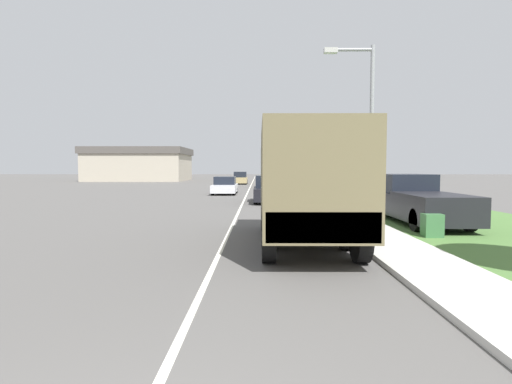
{
  "coord_description": "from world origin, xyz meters",
  "views": [
    {
      "loc": [
        0.98,
        -1.39,
        2.1
      ],
      "look_at": [
        0.88,
        10.89,
        1.36
      ],
      "focal_mm": 28.0,
      "sensor_mm": 36.0,
      "label": 1
    }
  ],
  "objects_px": {
    "military_truck": "(304,181)",
    "car_nearest_ahead": "(269,190)",
    "car_fourth_ahead": "(240,179)",
    "pickup_truck": "(417,200)",
    "car_third_ahead": "(270,180)",
    "car_second_ahead": "(225,186)",
    "lamp_post": "(365,117)"
  },
  "relations": [
    {
      "from": "military_truck",
      "to": "car_nearest_ahead",
      "type": "bearing_deg",
      "value": 92.63
    },
    {
      "from": "car_fourth_ahead",
      "to": "pickup_truck",
      "type": "bearing_deg",
      "value": -76.9
    },
    {
      "from": "car_third_ahead",
      "to": "car_nearest_ahead",
      "type": "bearing_deg",
      "value": -91.79
    },
    {
      "from": "car_third_ahead",
      "to": "car_fourth_ahead",
      "type": "xyz_separation_m",
      "value": [
        -3.62,
        8.84,
        -0.06
      ]
    },
    {
      "from": "car_nearest_ahead",
      "to": "car_third_ahead",
      "type": "bearing_deg",
      "value": 88.21
    },
    {
      "from": "car_nearest_ahead",
      "to": "car_second_ahead",
      "type": "distance_m",
      "value": 8.28
    },
    {
      "from": "pickup_truck",
      "to": "lamp_post",
      "type": "distance_m",
      "value": 4.2
    },
    {
      "from": "lamp_post",
      "to": "car_second_ahead",
      "type": "bearing_deg",
      "value": 108.8
    },
    {
      "from": "military_truck",
      "to": "car_third_ahead",
      "type": "xyz_separation_m",
      "value": [
        -0.05,
        31.95,
        -0.97
      ]
    },
    {
      "from": "car_second_ahead",
      "to": "car_fourth_ahead",
      "type": "distance_m",
      "value": 19.68
    },
    {
      "from": "car_second_ahead",
      "to": "military_truck",
      "type": "bearing_deg",
      "value": -79.35
    },
    {
      "from": "car_nearest_ahead",
      "to": "car_second_ahead",
      "type": "height_order",
      "value": "car_nearest_ahead"
    },
    {
      "from": "military_truck",
      "to": "car_second_ahead",
      "type": "relative_size",
      "value": 1.55
    },
    {
      "from": "military_truck",
      "to": "lamp_post",
      "type": "relative_size",
      "value": 1.12
    },
    {
      "from": "car_second_ahead",
      "to": "car_fourth_ahead",
      "type": "bearing_deg",
      "value": 89.13
    },
    {
      "from": "lamp_post",
      "to": "pickup_truck",
      "type": "bearing_deg",
      "value": 34.32
    },
    {
      "from": "car_second_ahead",
      "to": "pickup_truck",
      "type": "height_order",
      "value": "pickup_truck"
    },
    {
      "from": "car_nearest_ahead",
      "to": "car_second_ahead",
      "type": "xyz_separation_m",
      "value": [
        -3.35,
        7.57,
        -0.09
      ]
    },
    {
      "from": "military_truck",
      "to": "pickup_truck",
      "type": "xyz_separation_m",
      "value": [
        4.8,
        4.38,
        -0.88
      ]
    },
    {
      "from": "military_truck",
      "to": "car_nearest_ahead",
      "type": "xyz_separation_m",
      "value": [
        -0.62,
        13.54,
        -1.01
      ]
    },
    {
      "from": "car_third_ahead",
      "to": "pickup_truck",
      "type": "relative_size",
      "value": 0.71
    },
    {
      "from": "car_second_ahead",
      "to": "car_third_ahead",
      "type": "xyz_separation_m",
      "value": [
        3.92,
        10.84,
        0.13
      ]
    },
    {
      "from": "car_second_ahead",
      "to": "pickup_truck",
      "type": "bearing_deg",
      "value": -62.33
    },
    {
      "from": "military_truck",
      "to": "lamp_post",
      "type": "bearing_deg",
      "value": 49.28
    },
    {
      "from": "car_second_ahead",
      "to": "car_fourth_ahead",
      "type": "relative_size",
      "value": 1.05
    },
    {
      "from": "car_third_ahead",
      "to": "pickup_truck",
      "type": "distance_m",
      "value": 27.99
    },
    {
      "from": "lamp_post",
      "to": "car_third_ahead",
      "type": "bearing_deg",
      "value": 94.59
    },
    {
      "from": "car_nearest_ahead",
      "to": "car_fourth_ahead",
      "type": "height_order",
      "value": "car_nearest_ahead"
    },
    {
      "from": "car_third_ahead",
      "to": "pickup_truck",
      "type": "height_order",
      "value": "pickup_truck"
    },
    {
      "from": "car_fourth_ahead",
      "to": "lamp_post",
      "type": "bearing_deg",
      "value": -81.09
    },
    {
      "from": "military_truck",
      "to": "pickup_truck",
      "type": "bearing_deg",
      "value": 42.39
    },
    {
      "from": "car_nearest_ahead",
      "to": "lamp_post",
      "type": "xyz_separation_m",
      "value": [
        2.93,
        -10.87,
        3.05
      ]
    }
  ]
}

